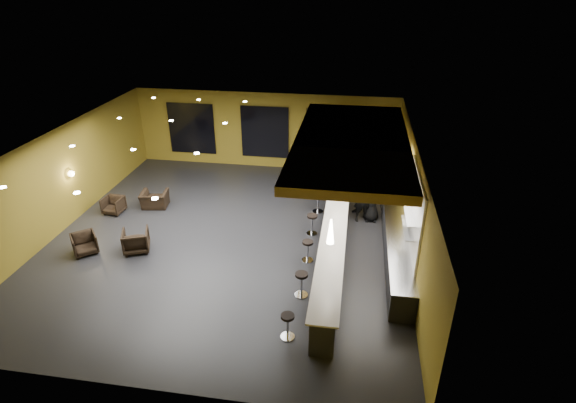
# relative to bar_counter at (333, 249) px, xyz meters

# --- Properties ---
(floor) EXTENTS (12.00, 13.00, 0.10)m
(floor) POSITION_rel_bar_counter_xyz_m (-3.65, 1.00, -0.55)
(floor) COLOR black
(floor) RESTS_ON ground
(ceiling) EXTENTS (12.00, 13.00, 0.10)m
(ceiling) POSITION_rel_bar_counter_xyz_m (-3.65, 1.00, 3.05)
(ceiling) COLOR black
(wall_back) EXTENTS (12.00, 0.10, 3.50)m
(wall_back) POSITION_rel_bar_counter_xyz_m (-3.65, 7.55, 1.25)
(wall_back) COLOR olive
(wall_back) RESTS_ON floor
(wall_front) EXTENTS (12.00, 0.10, 3.50)m
(wall_front) POSITION_rel_bar_counter_xyz_m (-3.65, -5.55, 1.25)
(wall_front) COLOR olive
(wall_front) RESTS_ON floor
(wall_left) EXTENTS (0.10, 13.00, 3.50)m
(wall_left) POSITION_rel_bar_counter_xyz_m (-9.70, 1.00, 1.25)
(wall_left) COLOR olive
(wall_left) RESTS_ON floor
(wall_right) EXTENTS (0.10, 13.00, 3.50)m
(wall_right) POSITION_rel_bar_counter_xyz_m (2.40, 1.00, 1.25)
(wall_right) COLOR olive
(wall_right) RESTS_ON floor
(wood_soffit) EXTENTS (3.60, 8.00, 0.28)m
(wood_soffit) POSITION_rel_bar_counter_xyz_m (0.35, 2.00, 2.86)
(wood_soffit) COLOR #B28734
(wood_soffit) RESTS_ON ceiling
(window_left) EXTENTS (2.20, 0.06, 2.40)m
(window_left) POSITION_rel_bar_counter_xyz_m (-7.15, 7.44, 1.20)
(window_left) COLOR black
(window_left) RESTS_ON wall_back
(window_center) EXTENTS (2.20, 0.06, 2.40)m
(window_center) POSITION_rel_bar_counter_xyz_m (-3.65, 7.44, 1.20)
(window_center) COLOR black
(window_center) RESTS_ON wall_back
(window_right) EXTENTS (2.20, 0.06, 2.40)m
(window_right) POSITION_rel_bar_counter_xyz_m (-0.65, 7.44, 1.20)
(window_right) COLOR black
(window_right) RESTS_ON wall_back
(tile_backsplash) EXTENTS (0.06, 3.20, 2.40)m
(tile_backsplash) POSITION_rel_bar_counter_xyz_m (2.31, 0.00, 1.50)
(tile_backsplash) COLOR white
(tile_backsplash) RESTS_ON wall_right
(bar_counter) EXTENTS (0.60, 8.00, 1.00)m
(bar_counter) POSITION_rel_bar_counter_xyz_m (0.00, 0.00, 0.00)
(bar_counter) COLOR black
(bar_counter) RESTS_ON floor
(bar_top) EXTENTS (0.78, 8.10, 0.05)m
(bar_top) POSITION_rel_bar_counter_xyz_m (0.00, 0.00, 0.52)
(bar_top) COLOR silver
(bar_top) RESTS_ON bar_counter
(prep_counter) EXTENTS (0.70, 6.00, 0.86)m
(prep_counter) POSITION_rel_bar_counter_xyz_m (2.00, 0.50, -0.07)
(prep_counter) COLOR black
(prep_counter) RESTS_ON floor
(prep_top) EXTENTS (0.72, 6.00, 0.03)m
(prep_top) POSITION_rel_bar_counter_xyz_m (2.00, 0.50, 0.39)
(prep_top) COLOR silver
(prep_top) RESTS_ON prep_counter
(wall_shelf_lower) EXTENTS (0.30, 1.50, 0.03)m
(wall_shelf_lower) POSITION_rel_bar_counter_xyz_m (2.17, -0.20, 1.10)
(wall_shelf_lower) COLOR silver
(wall_shelf_lower) RESTS_ON wall_right
(wall_shelf_upper) EXTENTS (0.30, 1.50, 0.03)m
(wall_shelf_upper) POSITION_rel_bar_counter_xyz_m (2.17, -0.20, 1.55)
(wall_shelf_upper) COLOR silver
(wall_shelf_upper) RESTS_ON wall_right
(column) EXTENTS (0.60, 0.60, 3.50)m
(column) POSITION_rel_bar_counter_xyz_m (0.00, 4.60, 1.25)
(column) COLOR brown
(column) RESTS_ON floor
(wall_sconce) EXTENTS (0.22, 0.22, 0.22)m
(wall_sconce) POSITION_rel_bar_counter_xyz_m (-9.53, 1.50, 1.30)
(wall_sconce) COLOR #FFE5B2
(wall_sconce) RESTS_ON wall_left
(pendant_0) EXTENTS (0.20, 0.20, 0.70)m
(pendant_0) POSITION_rel_bar_counter_xyz_m (0.00, -2.00, 1.85)
(pendant_0) COLOR white
(pendant_0) RESTS_ON wood_soffit
(pendant_1) EXTENTS (0.20, 0.20, 0.70)m
(pendant_1) POSITION_rel_bar_counter_xyz_m (0.00, 0.50, 1.85)
(pendant_1) COLOR white
(pendant_1) RESTS_ON wood_soffit
(pendant_2) EXTENTS (0.20, 0.20, 0.70)m
(pendant_2) POSITION_rel_bar_counter_xyz_m (0.00, 3.00, 1.85)
(pendant_2) COLOR white
(pendant_2) RESTS_ON wood_soffit
(staff_a) EXTENTS (0.77, 0.60, 1.86)m
(staff_a) POSITION_rel_bar_counter_xyz_m (0.91, 2.91, 0.43)
(staff_a) COLOR black
(staff_a) RESTS_ON floor
(staff_b) EXTENTS (0.99, 0.87, 1.71)m
(staff_b) POSITION_rel_bar_counter_xyz_m (0.92, 3.38, 0.36)
(staff_b) COLOR black
(staff_b) RESTS_ON floor
(staff_c) EXTENTS (0.77, 0.52, 1.53)m
(staff_c) POSITION_rel_bar_counter_xyz_m (1.23, 2.97, 0.26)
(staff_c) COLOR black
(staff_c) RESTS_ON floor
(armchair_a) EXTENTS (1.04, 1.04, 0.68)m
(armchair_a) POSITION_rel_bar_counter_xyz_m (-8.04, -0.66, -0.16)
(armchair_a) COLOR black
(armchair_a) RESTS_ON floor
(armchair_b) EXTENTS (1.06, 1.07, 0.76)m
(armchair_b) POSITION_rel_bar_counter_xyz_m (-6.44, -0.27, -0.12)
(armchair_b) COLOR black
(armchair_b) RESTS_ON floor
(armchair_c) EXTENTS (0.75, 0.77, 0.65)m
(armchair_c) POSITION_rel_bar_counter_xyz_m (-8.48, 2.05, -0.18)
(armchair_c) COLOR black
(armchair_c) RESTS_ON floor
(armchair_d) EXTENTS (1.11, 1.00, 0.65)m
(armchair_d) POSITION_rel_bar_counter_xyz_m (-7.13, 2.75, -0.18)
(armchair_d) COLOR black
(armchair_d) RESTS_ON floor
(bar_stool_0) EXTENTS (0.36, 0.36, 0.72)m
(bar_stool_0) POSITION_rel_bar_counter_xyz_m (-0.89, -3.44, -0.04)
(bar_stool_0) COLOR silver
(bar_stool_0) RESTS_ON floor
(bar_stool_1) EXTENTS (0.38, 0.38, 0.76)m
(bar_stool_1) POSITION_rel_bar_counter_xyz_m (-0.76, -1.75, -0.02)
(bar_stool_1) COLOR silver
(bar_stool_1) RESTS_ON floor
(bar_stool_2) EXTENTS (0.37, 0.37, 0.72)m
(bar_stool_2) POSITION_rel_bar_counter_xyz_m (-0.79, 0.00, -0.04)
(bar_stool_2) COLOR silver
(bar_stool_2) RESTS_ON floor
(bar_stool_3) EXTENTS (0.38, 0.38, 0.75)m
(bar_stool_3) POSITION_rel_bar_counter_xyz_m (-0.82, 1.66, -0.02)
(bar_stool_3) COLOR silver
(bar_stool_3) RESTS_ON floor
(bar_stool_4) EXTENTS (0.41, 0.41, 0.81)m
(bar_stool_4) POSITION_rel_bar_counter_xyz_m (-0.77, 3.33, 0.02)
(bar_stool_4) COLOR silver
(bar_stool_4) RESTS_ON floor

